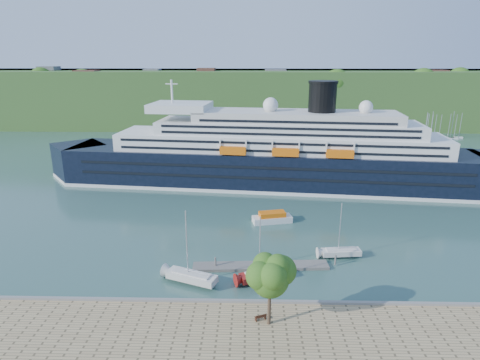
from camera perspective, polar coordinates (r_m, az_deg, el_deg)
The scene contains 11 objects.
ground at distance 52.34m, azimuth 2.55°, elevation -17.79°, with size 400.00×400.00×0.00m, color #315750.
far_hillside at distance 188.75m, azimuth 1.79°, elevation 11.71°, with size 400.00×50.00×24.00m, color #375C24.
quay_coping at distance 51.53m, azimuth 2.57°, elevation -16.87°, with size 220.00×0.50×0.30m, color slate.
cruise_ship at distance 95.19m, azimuth 4.28°, elevation 6.51°, with size 110.77×16.13×24.87m, color black, non-canonical shape.
park_bench at distance 48.59m, azimuth 2.93°, elevation -18.81°, with size 1.39×0.57×0.89m, color #4C2415, non-canonical shape.
promenade_tree at distance 45.71m, azimuth 4.25°, elevation -14.95°, with size 5.69×5.69×9.42m, color #2C5616, non-canonical shape.
floating_pontoon at distance 60.88m, azimuth 2.96°, elevation -12.11°, with size 20.08×2.45×0.45m, color slate, non-canonical shape.
sailboat_white_near at distance 54.98m, azimuth -7.04°, elevation -9.87°, with size 7.89×2.19×10.19m, color silver, non-canonical shape.
sailboat_red at distance 55.46m, azimuth 3.31°, elevation -10.04°, with size 7.18×1.99×9.28m, color maroon, non-canonical shape.
sailboat_white_far at distance 63.71m, azimuth 14.40°, elevation -7.15°, with size 6.69×1.86×8.64m, color silver, non-canonical shape.
tender_launch at distance 75.99m, azimuth 4.60°, elevation -5.28°, with size 7.43×2.54×2.05m, color orange, non-canonical shape.
Camera 1 is at (-1.17, -42.88, 29.99)m, focal length 30.00 mm.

